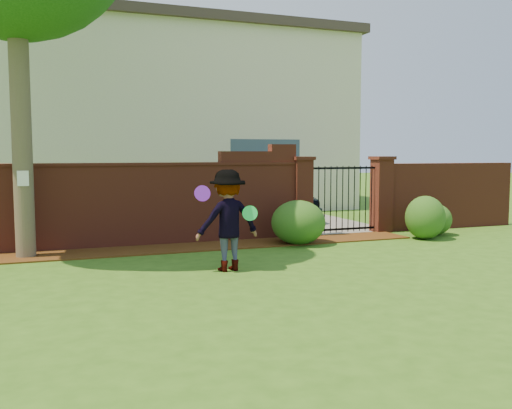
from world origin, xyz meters
name	(u,v)px	position (x,y,z in m)	size (l,w,h in m)	color
ground	(272,281)	(0.00, 0.00, -0.01)	(80.00, 80.00, 0.01)	#305916
mulch_bed	(166,249)	(-0.95, 3.34, 0.01)	(11.10, 1.08, 0.03)	#3C200A
brick_wall	(108,203)	(-2.01, 4.00, 0.93)	(8.70, 0.31, 2.16)	maroon
brick_wall_return	(447,196)	(6.60, 4.00, 0.85)	(4.00, 0.25, 1.70)	maroon
pillar_left	(301,196)	(2.40, 4.00, 0.96)	(0.50, 0.50, 1.88)	maroon
pillar_right	(382,194)	(4.60, 4.00, 0.96)	(0.50, 0.50, 1.88)	maroon
iron_gate	(343,199)	(3.50, 4.00, 0.85)	(1.78, 0.03, 1.60)	black
driveway	(278,216)	(3.50, 8.00, 0.01)	(3.20, 8.00, 0.01)	slate
house	(169,119)	(1.00, 12.00, 3.16)	(12.40, 6.40, 6.30)	beige
car	(274,196)	(3.07, 7.27, 0.69)	(1.63, 4.05, 1.38)	black
paper_notice	(23,178)	(-3.60, 3.21, 1.50)	(0.20, 0.01, 0.28)	white
shrub_left	(298,222)	(1.84, 2.96, 0.48)	(1.17, 1.17, 0.95)	#1B4D17
shrub_middle	(425,217)	(4.86, 2.62, 0.50)	(0.90, 0.90, 0.99)	#1B4D17
shrub_right	(434,219)	(5.46, 3.07, 0.38)	(0.85, 0.85, 0.76)	#1B4D17
man	(228,221)	(-0.40, 0.92, 0.85)	(1.09, 0.63, 1.69)	gray
frisbee_purple	(202,193)	(-0.88, 0.78, 1.32)	(0.26, 0.26, 0.02)	purple
frisbee_green	(250,213)	(-0.10, 0.69, 0.98)	(0.25, 0.25, 0.02)	#1CD252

